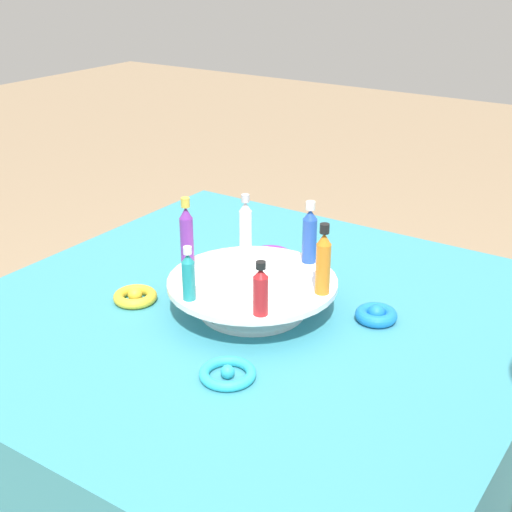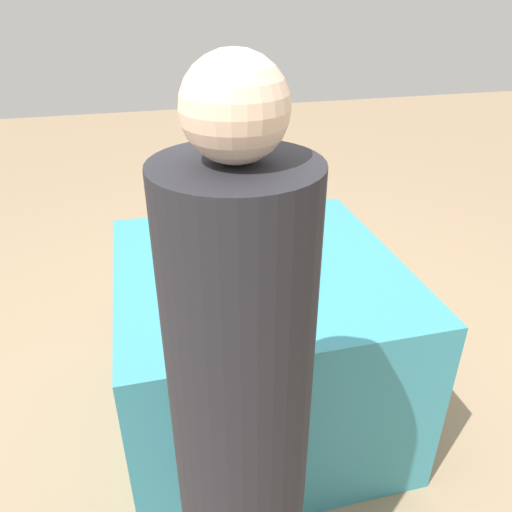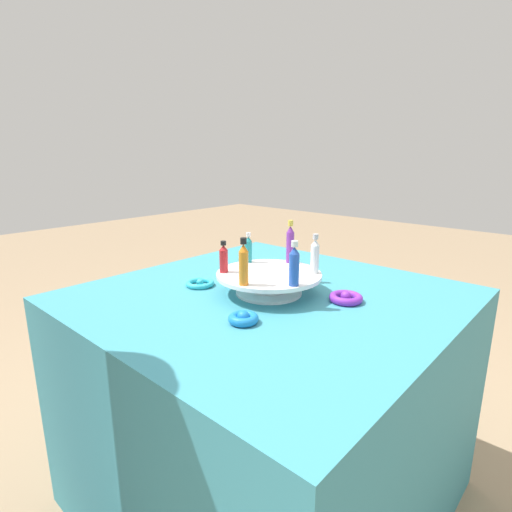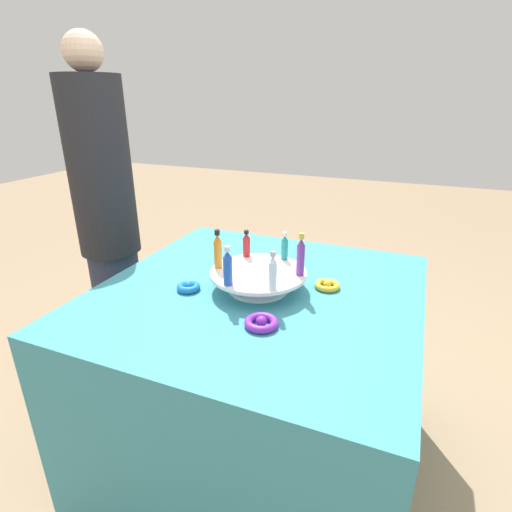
{
  "view_description": "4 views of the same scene",
  "coord_description": "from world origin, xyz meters",
  "px_view_note": "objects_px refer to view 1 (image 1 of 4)",
  "views": [
    {
      "loc": [
        0.69,
        -1.02,
        1.41
      ],
      "look_at": [
        0.01,
        -0.0,
        0.88
      ],
      "focal_mm": 50.0,
      "sensor_mm": 36.0,
      "label": 1
    },
    {
      "loc": [
        1.57,
        -0.4,
        1.7
      ],
      "look_at": [
        0.22,
        -0.06,
        0.92
      ],
      "focal_mm": 35.0,
      "sensor_mm": 36.0,
      "label": 2
    },
    {
      "loc": [
        0.91,
        0.77,
        1.18
      ],
      "look_at": [
        0.05,
        -0.01,
        0.88
      ],
      "focal_mm": 28.0,
      "sensor_mm": 36.0,
      "label": 3
    },
    {
      "loc": [
        -0.46,
        1.14,
        1.38
      ],
      "look_at": [
        0.01,
        -0.0,
        0.88
      ],
      "focal_mm": 28.0,
      "sensor_mm": 36.0,
      "label": 4
    }
  ],
  "objects_px": {
    "bottle_clear": "(245,225)",
    "bottle_teal": "(188,275)",
    "display_stand": "(252,290)",
    "ribbon_bow_gold": "(135,296)",
    "bottle_blue": "(310,235)",
    "ribbon_bow_blue": "(376,315)",
    "bottle_red": "(261,290)",
    "ribbon_bow_purple": "(271,256)",
    "bottle_purple": "(187,236)",
    "ribbon_bow_teal": "(228,373)",
    "bottle_orange": "(323,262)"
  },
  "relations": [
    {
      "from": "bottle_red",
      "to": "ribbon_bow_teal",
      "type": "relative_size",
      "value": 1.05
    },
    {
      "from": "ribbon_bow_gold",
      "to": "ribbon_bow_teal",
      "type": "relative_size",
      "value": 0.92
    },
    {
      "from": "display_stand",
      "to": "bottle_purple",
      "type": "xyz_separation_m",
      "value": [
        -0.14,
        -0.02,
        0.09
      ]
    },
    {
      "from": "ribbon_bow_gold",
      "to": "bottle_clear",
      "type": "bearing_deg",
      "value": 58.26
    },
    {
      "from": "bottle_clear",
      "to": "ribbon_bow_teal",
      "type": "xyz_separation_m",
      "value": [
        0.19,
        -0.32,
        -0.12
      ]
    },
    {
      "from": "bottle_clear",
      "to": "display_stand",
      "type": "bearing_deg",
      "value": -50.07
    },
    {
      "from": "display_stand",
      "to": "bottle_red",
      "type": "distance_m",
      "value": 0.16
    },
    {
      "from": "bottle_blue",
      "to": "ribbon_bow_blue",
      "type": "distance_m",
      "value": 0.21
    },
    {
      "from": "bottle_clear",
      "to": "ribbon_bow_gold",
      "type": "bearing_deg",
      "value": -121.74
    },
    {
      "from": "bottle_clear",
      "to": "bottle_purple",
      "type": "xyz_separation_m",
      "value": [
        -0.05,
        -0.13,
        0.01
      ]
    },
    {
      "from": "ribbon_bow_purple",
      "to": "ribbon_bow_blue",
      "type": "height_order",
      "value": "same"
    },
    {
      "from": "bottle_clear",
      "to": "bottle_teal",
      "type": "relative_size",
      "value": 1.2
    },
    {
      "from": "display_stand",
      "to": "ribbon_bow_purple",
      "type": "bearing_deg",
      "value": 114.22
    },
    {
      "from": "bottle_teal",
      "to": "ribbon_bow_teal",
      "type": "relative_size",
      "value": 1.08
    },
    {
      "from": "display_stand",
      "to": "ribbon_bow_gold",
      "type": "xyz_separation_m",
      "value": [
        -0.22,
        -0.1,
        -0.03
      ]
    },
    {
      "from": "bottle_purple",
      "to": "ribbon_bow_purple",
      "type": "xyz_separation_m",
      "value": [
        0.04,
        0.24,
        -0.12
      ]
    },
    {
      "from": "bottle_teal",
      "to": "bottle_orange",
      "type": "relative_size",
      "value": 0.76
    },
    {
      "from": "bottle_blue",
      "to": "ribbon_bow_blue",
      "type": "bearing_deg",
      "value": -11.45
    },
    {
      "from": "bottle_clear",
      "to": "ribbon_bow_gold",
      "type": "height_order",
      "value": "bottle_clear"
    },
    {
      "from": "bottle_red",
      "to": "bottle_clear",
      "type": "bearing_deg",
      "value": 129.93
    },
    {
      "from": "bottle_clear",
      "to": "ribbon_bow_blue",
      "type": "height_order",
      "value": "bottle_clear"
    },
    {
      "from": "bottle_teal",
      "to": "bottle_orange",
      "type": "height_order",
      "value": "bottle_orange"
    },
    {
      "from": "bottle_clear",
      "to": "bottle_purple",
      "type": "bearing_deg",
      "value": -110.07
    },
    {
      "from": "bottle_teal",
      "to": "bottle_red",
      "type": "distance_m",
      "value": 0.14
    },
    {
      "from": "bottle_blue",
      "to": "ribbon_bow_purple",
      "type": "distance_m",
      "value": 0.2
    },
    {
      "from": "bottle_blue",
      "to": "ribbon_bow_purple",
      "type": "xyz_separation_m",
      "value": [
        -0.15,
        0.09,
        -0.11
      ]
    },
    {
      "from": "ribbon_bow_purple",
      "to": "bottle_blue",
      "type": "bearing_deg",
      "value": -30.31
    },
    {
      "from": "bottle_blue",
      "to": "bottle_red",
      "type": "bearing_deg",
      "value": -80.07
    },
    {
      "from": "ribbon_bow_gold",
      "to": "ribbon_bow_blue",
      "type": "bearing_deg",
      "value": 24.22
    },
    {
      "from": "ribbon_bow_gold",
      "to": "ribbon_bow_blue",
      "type": "distance_m",
      "value": 0.48
    },
    {
      "from": "bottle_orange",
      "to": "ribbon_bow_gold",
      "type": "relative_size",
      "value": 1.55
    },
    {
      "from": "ribbon_bow_gold",
      "to": "bottle_blue",
      "type": "bearing_deg",
      "value": 40.86
    },
    {
      "from": "ribbon_bow_gold",
      "to": "bottle_red",
      "type": "bearing_deg",
      "value": -1.87
    },
    {
      "from": "bottle_teal",
      "to": "bottle_blue",
      "type": "xyz_separation_m",
      "value": [
        0.1,
        0.26,
        0.01
      ]
    },
    {
      "from": "bottle_purple",
      "to": "bottle_teal",
      "type": "relative_size",
      "value": 1.42
    },
    {
      "from": "ribbon_bow_purple",
      "to": "bottle_teal",
      "type": "bearing_deg",
      "value": -81.93
    },
    {
      "from": "display_stand",
      "to": "bottle_teal",
      "type": "relative_size",
      "value": 3.2
    },
    {
      "from": "bottle_orange",
      "to": "ribbon_bow_teal",
      "type": "xyz_separation_m",
      "value": [
        -0.04,
        -0.24,
        -0.12
      ]
    },
    {
      "from": "display_stand",
      "to": "ribbon_bow_gold",
      "type": "relative_size",
      "value": 3.74
    },
    {
      "from": "bottle_purple",
      "to": "bottle_blue",
      "type": "xyz_separation_m",
      "value": [
        0.19,
        0.16,
        -0.01
      ]
    },
    {
      "from": "bottle_orange",
      "to": "bottle_blue",
      "type": "bearing_deg",
      "value": 129.93
    },
    {
      "from": "bottle_purple",
      "to": "ribbon_bow_teal",
      "type": "relative_size",
      "value": 1.53
    },
    {
      "from": "bottle_orange",
      "to": "ribbon_bow_blue",
      "type": "height_order",
      "value": "bottle_orange"
    },
    {
      "from": "ribbon_bow_gold",
      "to": "ribbon_bow_blue",
      "type": "relative_size",
      "value": 1.09
    },
    {
      "from": "bottle_red",
      "to": "ribbon_bow_blue",
      "type": "xyz_separation_m",
      "value": [
        0.13,
        0.21,
        -0.1
      ]
    },
    {
      "from": "display_stand",
      "to": "bottle_teal",
      "type": "bearing_deg",
      "value": -110.07
    },
    {
      "from": "ribbon_bow_gold",
      "to": "ribbon_bow_purple",
      "type": "bearing_deg",
      "value": 69.22
    },
    {
      "from": "ribbon_bow_teal",
      "to": "bottle_orange",
      "type": "bearing_deg",
      "value": 80.44
    },
    {
      "from": "ribbon_bow_gold",
      "to": "ribbon_bow_teal",
      "type": "distance_m",
      "value": 0.34
    },
    {
      "from": "bottle_teal",
      "to": "ribbon_bow_blue",
      "type": "relative_size",
      "value": 1.28
    }
  ]
}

